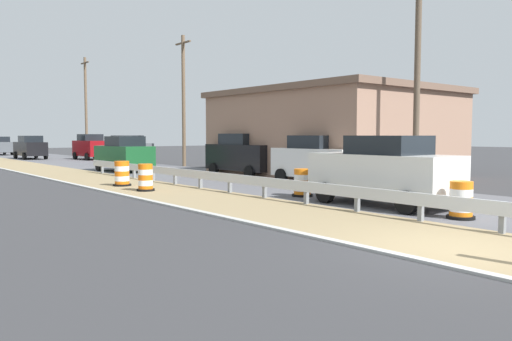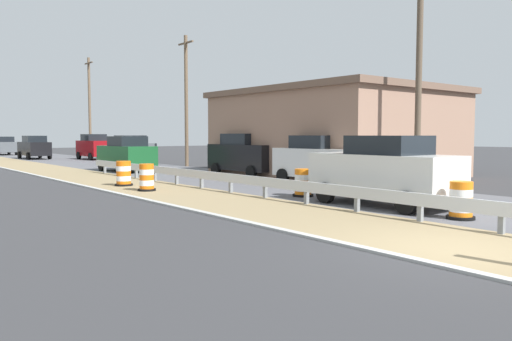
% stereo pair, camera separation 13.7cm
% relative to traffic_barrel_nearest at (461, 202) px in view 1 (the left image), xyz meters
% --- Properties ---
extents(ground_plane, '(160.00, 160.00, 0.00)m').
position_rel_traffic_barrel_nearest_xyz_m(ground_plane, '(-3.34, -1.80, -0.43)').
color(ground_plane, '#333335').
extents(median_dirt_strip, '(3.59, 120.00, 0.01)m').
position_rel_traffic_barrel_nearest_xyz_m(median_dirt_strip, '(-2.74, -1.80, -0.43)').
color(median_dirt_strip, '#8E7A56').
rests_on(median_dirt_strip, ground).
extents(curb_near_edge, '(0.20, 120.00, 0.11)m').
position_rel_traffic_barrel_nearest_xyz_m(curb_near_edge, '(-4.64, -1.80, -0.43)').
color(curb_near_edge, '#ADADA8').
rests_on(curb_near_edge, ground).
extents(guardrail_median, '(0.18, 46.13, 0.71)m').
position_rel_traffic_barrel_nearest_xyz_m(guardrail_median, '(-1.18, -1.57, 0.09)').
color(guardrail_median, silver).
rests_on(guardrail_median, ground).
extents(traffic_barrel_nearest, '(0.71, 0.71, 0.96)m').
position_rel_traffic_barrel_nearest_xyz_m(traffic_barrel_nearest, '(0.00, 0.00, 0.00)').
color(traffic_barrel_nearest, orange).
rests_on(traffic_barrel_nearest, ground).
extents(traffic_barrel_close, '(0.73, 0.73, 0.96)m').
position_rel_traffic_barrel_nearest_xyz_m(traffic_barrel_close, '(0.15, 5.93, -0.00)').
color(traffic_barrel_close, orange).
rests_on(traffic_barrel_close, ground).
extents(traffic_barrel_mid, '(0.75, 0.75, 1.04)m').
position_rel_traffic_barrel_nearest_xyz_m(traffic_barrel_mid, '(-3.19, 13.27, 0.04)').
color(traffic_barrel_mid, orange).
rests_on(traffic_barrel_mid, ground).
extents(traffic_barrel_far, '(0.68, 0.68, 1.03)m').
position_rel_traffic_barrel_nearest_xyz_m(traffic_barrel_far, '(-3.30, 10.91, 0.03)').
color(traffic_barrel_far, orange).
rests_on(traffic_barrel_far, ground).
extents(car_lead_near_lane, '(1.98, 4.50, 2.05)m').
position_rel_traffic_barrel_nearest_xyz_m(car_lead_near_lane, '(0.52, 40.66, 0.60)').
color(car_lead_near_lane, black).
rests_on(car_lead_near_lane, ground).
extents(car_trailing_near_lane, '(2.15, 4.57, 2.20)m').
position_rel_traffic_barrel_nearest_xyz_m(car_trailing_near_lane, '(3.97, 14.13, 0.67)').
color(car_trailing_near_lane, black).
rests_on(car_trailing_near_lane, ground).
extents(car_mid_far_lane, '(2.08, 4.09, 2.19)m').
position_rel_traffic_barrel_nearest_xyz_m(car_mid_far_lane, '(4.27, 36.18, 0.66)').
color(car_mid_far_lane, maroon).
rests_on(car_mid_far_lane, ground).
extents(car_trailing_far_lane, '(2.16, 4.23, 2.05)m').
position_rel_traffic_barrel_nearest_xyz_m(car_trailing_far_lane, '(0.42, 21.00, 0.59)').
color(car_trailing_far_lane, '#195128').
rests_on(car_trailing_far_lane, ground).
extents(car_distant_a, '(2.18, 4.23, 2.11)m').
position_rel_traffic_barrel_nearest_xyz_m(car_distant_a, '(3.83, 8.69, 0.62)').
color(car_distant_a, silver).
rests_on(car_distant_a, ground).
extents(car_distant_b, '(2.10, 4.53, 2.12)m').
position_rel_traffic_barrel_nearest_xyz_m(car_distant_b, '(0.46, 2.74, 0.63)').
color(car_distant_b, silver).
rests_on(car_distant_b, ground).
extents(car_distant_c, '(2.24, 4.72, 2.08)m').
position_rel_traffic_barrel_nearest_xyz_m(car_distant_c, '(4.12, 28.44, 0.61)').
color(car_distant_c, '#4C5156').
rests_on(car_distant_c, ground).
extents(roadside_shop_near, '(9.26, 11.19, 4.47)m').
position_rel_traffic_barrel_nearest_xyz_m(roadside_shop_near, '(8.01, 11.77, 1.82)').
color(roadside_shop_near, '#93705B').
rests_on(roadside_shop_near, ground).
extents(utility_pole_near, '(0.24, 1.80, 9.49)m').
position_rel_traffic_barrel_nearest_xyz_m(utility_pole_near, '(5.27, 4.85, 4.48)').
color(utility_pole_near, brown).
rests_on(utility_pole_near, ground).
extents(utility_pole_mid, '(0.24, 1.80, 8.75)m').
position_rel_traffic_barrel_nearest_xyz_m(utility_pole_mid, '(5.66, 23.03, 4.11)').
color(utility_pole_mid, brown).
rests_on(utility_pole_mid, ground).
extents(utility_pole_far, '(0.24, 1.80, 9.33)m').
position_rel_traffic_barrel_nearest_xyz_m(utility_pole_far, '(5.53, 40.51, 4.40)').
color(utility_pole_far, brown).
rests_on(utility_pole_far, ground).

